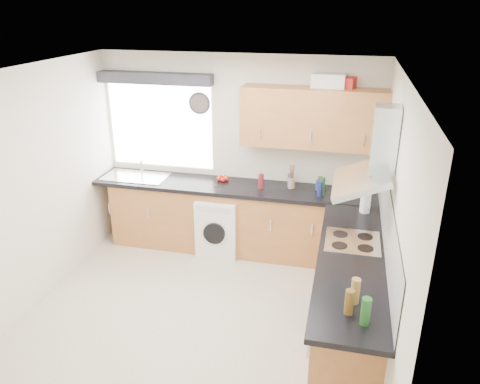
% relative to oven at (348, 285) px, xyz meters
% --- Properties ---
extents(ground_plane, '(3.60, 3.60, 0.00)m').
position_rel_oven_xyz_m(ground_plane, '(-1.50, -0.30, -0.42)').
color(ground_plane, beige).
extents(ceiling, '(3.60, 3.60, 0.02)m').
position_rel_oven_xyz_m(ceiling, '(-1.50, -0.30, 2.08)').
color(ceiling, white).
rests_on(ceiling, wall_back).
extents(wall_back, '(3.60, 0.02, 2.50)m').
position_rel_oven_xyz_m(wall_back, '(-1.50, 1.50, 0.82)').
color(wall_back, silver).
rests_on(wall_back, ground_plane).
extents(wall_front, '(3.60, 0.02, 2.50)m').
position_rel_oven_xyz_m(wall_front, '(-1.50, -2.10, 0.82)').
color(wall_front, silver).
rests_on(wall_front, ground_plane).
extents(wall_left, '(0.02, 3.60, 2.50)m').
position_rel_oven_xyz_m(wall_left, '(-3.30, -0.30, 0.82)').
color(wall_left, silver).
rests_on(wall_left, ground_plane).
extents(wall_right, '(0.02, 3.60, 2.50)m').
position_rel_oven_xyz_m(wall_right, '(0.30, -0.30, 0.82)').
color(wall_right, silver).
rests_on(wall_right, ground_plane).
extents(window, '(1.40, 0.02, 1.10)m').
position_rel_oven_xyz_m(window, '(-2.55, 1.49, 1.12)').
color(window, white).
rests_on(window, wall_back).
extents(window_blind, '(1.50, 0.18, 0.14)m').
position_rel_oven_xyz_m(window_blind, '(-2.55, 1.40, 1.76)').
color(window_blind, '#2C2B34').
rests_on(window_blind, wall_back).
extents(splashback, '(0.01, 3.00, 0.54)m').
position_rel_oven_xyz_m(splashback, '(0.29, 0.00, 0.75)').
color(splashback, white).
rests_on(splashback, wall_right).
extents(base_cab_back, '(3.00, 0.58, 0.86)m').
position_rel_oven_xyz_m(base_cab_back, '(-1.60, 1.21, 0.01)').
color(base_cab_back, '#9A5F30').
rests_on(base_cab_back, ground_plane).
extents(base_cab_corner, '(0.60, 0.60, 0.86)m').
position_rel_oven_xyz_m(base_cab_corner, '(0.00, 1.20, 0.01)').
color(base_cab_corner, '#9A5F30').
rests_on(base_cab_corner, ground_plane).
extents(base_cab_right, '(0.58, 2.10, 0.86)m').
position_rel_oven_xyz_m(base_cab_right, '(0.01, -0.15, 0.01)').
color(base_cab_right, '#9A5F30').
rests_on(base_cab_right, ground_plane).
extents(worktop_back, '(3.60, 0.62, 0.05)m').
position_rel_oven_xyz_m(worktop_back, '(-1.50, 1.20, 0.46)').
color(worktop_back, black).
rests_on(worktop_back, base_cab_back).
extents(worktop_right, '(0.62, 2.42, 0.05)m').
position_rel_oven_xyz_m(worktop_right, '(0.00, -0.30, 0.46)').
color(worktop_right, black).
rests_on(worktop_right, base_cab_right).
extents(sink, '(0.84, 0.46, 0.10)m').
position_rel_oven_xyz_m(sink, '(-2.83, 1.20, 0.52)').
color(sink, silver).
rests_on(sink, worktop_back).
extents(oven, '(0.56, 0.58, 0.85)m').
position_rel_oven_xyz_m(oven, '(0.00, 0.00, 0.00)').
color(oven, black).
rests_on(oven, ground_plane).
extents(hob_plate, '(0.52, 0.52, 0.01)m').
position_rel_oven_xyz_m(hob_plate, '(0.00, 0.00, 0.49)').
color(hob_plate, silver).
rests_on(hob_plate, worktop_right).
extents(extractor_hood, '(0.52, 0.78, 0.66)m').
position_rel_oven_xyz_m(extractor_hood, '(0.10, -0.00, 1.34)').
color(extractor_hood, silver).
rests_on(extractor_hood, wall_right).
extents(upper_cabinets, '(1.70, 0.35, 0.70)m').
position_rel_oven_xyz_m(upper_cabinets, '(-0.55, 1.32, 1.38)').
color(upper_cabinets, '#9A5F30').
rests_on(upper_cabinets, wall_back).
extents(washing_machine, '(0.53, 0.51, 0.77)m').
position_rel_oven_xyz_m(washing_machine, '(-1.65, 1.10, -0.04)').
color(washing_machine, white).
rests_on(washing_machine, ground_plane).
extents(wall_clock, '(0.28, 0.04, 0.28)m').
position_rel_oven_xyz_m(wall_clock, '(-2.00, 1.48, 1.45)').
color(wall_clock, '#2C2B34').
rests_on(wall_clock, wall_back).
extents(casserole, '(0.40, 0.31, 0.16)m').
position_rel_oven_xyz_m(casserole, '(-0.40, 1.42, 1.80)').
color(casserole, white).
rests_on(casserole, upper_cabinets).
extents(storage_box, '(0.30, 0.27, 0.12)m').
position_rel_oven_xyz_m(storage_box, '(-0.24, 1.42, 1.79)').
color(storage_box, red).
rests_on(storage_box, upper_cabinets).
extents(utensil_pot, '(0.11, 0.11, 0.13)m').
position_rel_oven_xyz_m(utensil_pot, '(-0.76, 1.28, 0.55)').
color(utensil_pot, gray).
rests_on(utensil_pot, worktop_back).
extents(kitchen_roll, '(0.14, 0.14, 0.25)m').
position_rel_oven_xyz_m(kitchen_roll, '(0.12, 0.75, 0.61)').
color(kitchen_roll, white).
rests_on(kitchen_roll, worktop_right).
extents(tomato_cluster, '(0.16, 0.16, 0.06)m').
position_rel_oven_xyz_m(tomato_cluster, '(-1.66, 1.33, 0.52)').
color(tomato_cluster, red).
rests_on(tomato_cluster, worktop_back).
extents(jar_0, '(0.07, 0.07, 0.19)m').
position_rel_oven_xyz_m(jar_0, '(-0.40, 1.23, 0.58)').
color(jar_0, '#34271D').
rests_on(jar_0, worktop_back).
extents(jar_1, '(0.07, 0.07, 0.18)m').
position_rel_oven_xyz_m(jar_1, '(-1.13, 1.19, 0.58)').
color(jar_1, maroon).
rests_on(jar_1, worktop_back).
extents(jar_2, '(0.07, 0.07, 0.16)m').
position_rel_oven_xyz_m(jar_2, '(-0.78, 1.34, 0.57)').
color(jar_2, navy).
rests_on(jar_2, worktop_back).
extents(jar_3, '(0.05, 0.05, 0.13)m').
position_rel_oven_xyz_m(jar_3, '(-0.44, 1.28, 0.55)').
color(jar_3, navy).
rests_on(jar_3, worktop_back).
extents(jar_4, '(0.07, 0.07, 0.22)m').
position_rel_oven_xyz_m(jar_4, '(-0.38, 1.13, 0.60)').
color(jar_4, '#19461E').
rests_on(jar_4, worktop_back).
extents(jar_5, '(0.06, 0.06, 0.18)m').
position_rel_oven_xyz_m(jar_5, '(-0.40, 1.09, 0.58)').
color(jar_5, navy).
rests_on(jar_5, worktop_back).
extents(bottle_0, '(0.07, 0.07, 0.21)m').
position_rel_oven_xyz_m(bottle_0, '(0.02, -1.00, 0.59)').
color(bottle_0, olive).
rests_on(bottle_0, worktop_right).
extents(bottle_1, '(0.07, 0.07, 0.22)m').
position_rel_oven_xyz_m(bottle_1, '(0.10, -1.24, 0.59)').
color(bottle_1, '#1E561F').
rests_on(bottle_1, worktop_right).
extents(bottle_2, '(0.07, 0.07, 0.20)m').
position_rel_oven_xyz_m(bottle_2, '(-0.02, -1.14, 0.59)').
color(bottle_2, brown).
rests_on(bottle_2, worktop_right).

